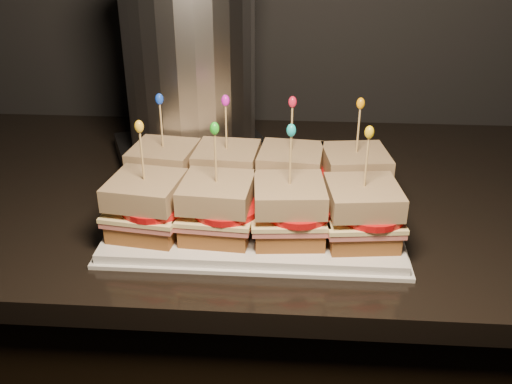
{
  "coord_description": "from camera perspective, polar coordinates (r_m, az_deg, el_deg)",
  "views": [
    {
      "loc": [
        -0.8,
        0.8,
        1.36
      ],
      "look_at": [
        -0.85,
        1.53,
        0.99
      ],
      "focal_mm": 40.0,
      "sensor_mm": 36.0,
      "label": 1
    }
  ],
  "objects": [
    {
      "name": "sandwich_3_tomato",
      "position": [
        0.87,
        10.65,
        1.6
      ],
      "size": [
        0.09,
        0.09,
        0.01
      ],
      "primitive_type": "cylinder",
      "color": "red",
      "rests_on": "sandwich_3_cheese"
    },
    {
      "name": "sandwich_3_cheese",
      "position": [
        0.88,
        9.8,
        1.35
      ],
      "size": [
        0.11,
        0.11,
        0.01
      ],
      "primitive_type": "cube",
      "rotation": [
        0.0,
        0.0,
        0.13
      ],
      "color": "#F5DF95",
      "rests_on": "sandwich_3_ham"
    },
    {
      "name": "sandwich_5_bread_bot",
      "position": [
        0.79,
        -3.83,
        -3.37
      ],
      "size": [
        0.1,
        0.1,
        0.03
      ],
      "primitive_type": "cube",
      "rotation": [
        0.0,
        0.0,
        -0.07
      ],
      "color": "#582D13",
      "rests_on": "platter"
    },
    {
      "name": "sandwich_4_pick",
      "position": [
        0.76,
        -11.31,
        3.28
      ],
      "size": [
        0.0,
        0.0,
        0.09
      ],
      "primitive_type": "cylinder",
      "color": "tan",
      "rests_on": "sandwich_4_bread_top"
    },
    {
      "name": "sandwich_1_pick",
      "position": [
        0.85,
        -3.0,
        6.25
      ],
      "size": [
        0.0,
        0.0,
        0.09
      ],
      "primitive_type": "cylinder",
      "color": "tan",
      "rests_on": "sandwich_1_bread_top"
    },
    {
      "name": "sandwich_4_frill",
      "position": [
        0.75,
        -11.61,
        6.44
      ],
      "size": [
        0.01,
        0.01,
        0.02
      ],
      "primitive_type": "ellipsoid",
      "color": "gold",
      "rests_on": "sandwich_4_pick"
    },
    {
      "name": "sandwich_5_pick",
      "position": [
        0.74,
        -4.06,
        3.12
      ],
      "size": [
        0.0,
        0.0,
        0.09
      ],
      "primitive_type": "cylinder",
      "color": "tan",
      "rests_on": "sandwich_5_bread_top"
    },
    {
      "name": "sandwich_2_bread_bot",
      "position": [
        0.88,
        3.41,
        0.18
      ],
      "size": [
        0.1,
        0.1,
        0.03
      ],
      "primitive_type": "cube",
      "rotation": [
        0.0,
        0.0,
        -0.1
      ],
      "color": "#582D13",
      "rests_on": "platter"
    },
    {
      "name": "sandwich_7_ham",
      "position": [
        0.78,
        10.46,
        -2.76
      ],
      "size": [
        0.11,
        0.11,
        0.01
      ],
      "primitive_type": "cube",
      "rotation": [
        0.0,
        0.0,
        0.11
      ],
      "color": "#BB534E",
      "rests_on": "sandwich_7_bread_bot"
    },
    {
      "name": "sandwich_1_tomato",
      "position": [
        0.87,
        -2.16,
        2.01
      ],
      "size": [
        0.09,
        0.09,
        0.01
      ],
      "primitive_type": "cylinder",
      "color": "red",
      "rests_on": "sandwich_1_cheese"
    },
    {
      "name": "sandwich_3_pick",
      "position": [
        0.85,
        10.17,
        5.83
      ],
      "size": [
        0.0,
        0.0,
        0.09
      ],
      "primitive_type": "cylinder",
      "color": "tan",
      "rests_on": "sandwich_3_bread_top"
    },
    {
      "name": "sandwich_7_cheese",
      "position": [
        0.78,
        10.5,
        -2.31
      ],
      "size": [
        0.11,
        0.11,
        0.01
      ],
      "primitive_type": "cube",
      "rotation": [
        0.0,
        0.0,
        0.11
      ],
      "color": "#F5DF95",
      "rests_on": "sandwich_7_ham"
    },
    {
      "name": "sandwich_6_tomato",
      "position": [
        0.76,
        4.21,
        -1.85
      ],
      "size": [
        0.09,
        0.09,
        0.01
      ],
      "primitive_type": "cylinder",
      "color": "red",
      "rests_on": "sandwich_6_cheese"
    },
    {
      "name": "sandwich_1_frill",
      "position": [
        0.84,
        -3.08,
        9.13
      ],
      "size": [
        0.01,
        0.01,
        0.02
      ],
      "primitive_type": "ellipsoid",
      "color": "#D717CF",
      "rests_on": "sandwich_1_pick"
    },
    {
      "name": "sandwich_7_tomato",
      "position": [
        0.77,
        11.48,
        -2.06
      ],
      "size": [
        0.09,
        0.09,
        0.01
      ],
      "primitive_type": "cylinder",
      "color": "red",
      "rests_on": "sandwich_7_cheese"
    },
    {
      "name": "sandwich_5_frill",
      "position": [
        0.73,
        -4.17,
        6.37
      ],
      "size": [
        0.01,
        0.01,
        0.02
      ],
      "primitive_type": "ellipsoid",
      "color": "green",
      "rests_on": "sandwich_5_pick"
    },
    {
      "name": "sandwich_6_cheese",
      "position": [
        0.77,
        3.3,
        -2.1
      ],
      "size": [
        0.11,
        0.11,
        0.01
      ],
      "primitive_type": "cube",
      "rotation": [
        0.0,
        0.0,
        0.09
      ],
      "color": "#F5DF95",
      "rests_on": "sandwich_6_ham"
    },
    {
      "name": "sandwich_4_cheese",
      "position": [
        0.8,
        -10.84,
        -1.59
      ],
      "size": [
        0.11,
        0.11,
        0.01
      ],
      "primitive_type": "cube",
      "rotation": [
        0.0,
        0.0,
        -0.14
      ],
      "color": "#F5DF95",
      "rests_on": "sandwich_4_ham"
    },
    {
      "name": "appliance",
      "position": [
        1.01,
        -6.56,
        12.0
      ],
      "size": [
        0.27,
        0.22,
        0.34
      ],
      "primitive_type": null,
      "color": "silver",
      "rests_on": "granite_slab"
    },
    {
      "name": "sandwich_2_ham",
      "position": [
        0.88,
        3.44,
        1.15
      ],
      "size": [
        0.11,
        0.11,
        0.01
      ],
      "primitive_type": "cube",
      "rotation": [
        0.0,
        0.0,
        -0.1
      ],
      "color": "#BB534E",
      "rests_on": "sandwich_2_bread_bot"
    },
    {
      "name": "platter_rim",
      "position": [
        0.85,
        0.0,
        -3.14
      ],
      "size": [
        0.42,
        0.27,
        0.01
      ],
      "primitive_type": "cube",
      "color": "white",
      "rests_on": "granite_slab"
    },
    {
      "name": "sandwich_4_bread_bot",
      "position": [
        0.81,
        -10.7,
        -3.07
      ],
      "size": [
        0.1,
        0.1,
        0.03
      ],
      "primitive_type": "cube",
      "rotation": [
        0.0,
        0.0,
        -0.14
      ],
      "color": "#582D13",
      "rests_on": "platter"
    },
    {
      "name": "sandwich_0_bread_bot",
      "position": [
        0.91,
        -8.97,
        0.56
      ],
      "size": [
        0.1,
        0.1,
        0.03
      ],
      "primitive_type": "cube",
      "rotation": [
        0.0,
        0.0,
        -0.13
      ],
      "color": "#582D13",
      "rests_on": "platter"
    },
    {
      "name": "sandwich_5_ham",
      "position": [
        0.78,
        -3.87,
        -2.31
      ],
      "size": [
        0.11,
        0.1,
        0.01
      ],
      "primitive_type": "cube",
      "rotation": [
        0.0,
        0.0,
        -0.07
      ],
      "color": "#BB534E",
      "rests_on": "sandwich_5_bread_bot"
    },
    {
      "name": "sandwich_2_tomato",
      "position": [
        0.87,
        4.25,
        1.82
      ],
      "size": [
        0.09,
        0.09,
        0.01
      ],
      "primitive_type": "cylinder",
      "color": "red",
      "rests_on": "sandwich_2_cheese"
    },
    {
      "name": "sandwich_4_ham",
      "position": [
        0.8,
        -10.8,
        -2.04
      ],
      "size": [
        0.11,
        0.11,
        0.01
      ],
      "primitive_type": "cube",
      "rotation": [
        0.0,
        0.0,
        -0.14
      ],
      "color": "#BB534E",
      "rests_on": "sandwich_4_bread_bot"
    },
    {
      "name": "sandwich_1_bread_bot",
      "position": [
        0.89,
        -2.86,
        0.37
      ],
      "size": [
        0.1,
        0.1,
        0.03
      ],
      "primitive_type": "cube",
      "rotation": [
        0.0,
        0.0,
        -0.07
      ],
      "color": "#582D13",
      "rests_on": "platter"
    },
    {
      "name": "sandwich_5_tomato",
      "position": [
        0.77,
        -3.07,
        -1.61
      ],
      "size": [
        0.09,
        0.09,
        0.01
      ],
      "primitive_type": "cylinder",
      "color": "red",
      "rests_on": "sandwich_5_cheese"
    },
    {
      "name": "sandwich_6_pick",
      "position": [
        0.74,
        3.45,
        2.91
      ],
      "size": [
        0.0,
        0.0,
        0.09
      ],
      "primitive_type": "cylinder",
      "color": "tan",
      "rests_on": "sandwich_6_bread_top"
    },
    {
      "name": "sandwich_0_tomato",
      "position": [
        0.89,
        -8.43,
        2.18
      ],
      "size": [
        0.09,
        0.09,
        0.01
      ],
      "primitive_type": "cylinder",
      "color": "red",
      "rests_on": "sandwich_0_cheese"
    },
    {
      "name": "sandwich_3_frill",
      "position": [
        0.84,
        10.42,
        8.71
      ],
      "size": [
        0.01,
        0.01,
        0.02
      ],
      "primitive_type": "ellipsoid",
      "color": "orange",
      "rests_on": "sandwich_3_pick"
    },
    {
      "name": "sandwich_7_bread_bot",
      "position": [
        0.79,
        10.36,
        -3.82
      ],
      "size": [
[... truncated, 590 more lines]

